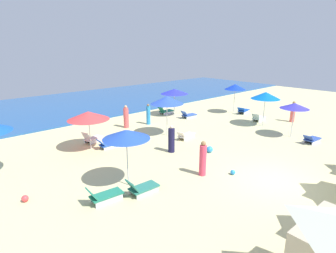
{
  "coord_description": "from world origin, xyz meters",
  "views": [
    {
      "loc": [
        -11.2,
        -4.95,
        5.93
      ],
      "look_at": [
        0.05,
        7.37,
        1.01
      ],
      "focal_mm": 29.17,
      "sensor_mm": 36.0,
      "label": 1
    }
  ],
  "objects_px": {
    "lounge_chair_7_0": "(243,111)",
    "beachgoer_2": "(148,115)",
    "lounge_chair_0_1": "(142,188)",
    "umbrella_1": "(174,91)",
    "lounge_chair_2_1": "(92,138)",
    "beachgoer_3": "(126,117)",
    "umbrella_0": "(126,134)",
    "umbrella_7": "(235,87)",
    "umbrella_5": "(295,106)",
    "beach_ball_0": "(233,172)",
    "lounge_chair_5_0": "(312,139)",
    "beach_ball_1": "(210,149)",
    "lounge_chair_1_1": "(188,115)",
    "lounge_chair_3_0": "(259,118)",
    "beach_ball_2": "(25,198)",
    "beachgoer_0": "(203,159)",
    "umbrella_2": "(88,116)",
    "lounge_chair_2_0": "(109,144)",
    "lounge_chair_0_0": "(104,196)",
    "umbrella_3": "(266,95)",
    "lounge_chair_1_0": "(166,111)",
    "umbrella_4": "(167,100)",
    "lounge_chair_4_0": "(186,135)",
    "beachgoer_4": "(171,140)"
  },
  "relations": [
    {
      "from": "umbrella_3",
      "to": "beach_ball_0",
      "type": "height_order",
      "value": "umbrella_3"
    },
    {
      "from": "umbrella_1",
      "to": "umbrella_4",
      "type": "relative_size",
      "value": 0.88
    },
    {
      "from": "lounge_chair_5_0",
      "to": "umbrella_2",
      "type": "bearing_deg",
      "value": 57.04
    },
    {
      "from": "beachgoer_0",
      "to": "beach_ball_1",
      "type": "xyz_separation_m",
      "value": [
        2.52,
        1.61,
        -0.62
      ]
    },
    {
      "from": "lounge_chair_2_0",
      "to": "lounge_chair_5_0",
      "type": "distance_m",
      "value": 12.76
    },
    {
      "from": "beachgoer_2",
      "to": "lounge_chair_1_0",
      "type": "bearing_deg",
      "value": -62.56
    },
    {
      "from": "beach_ball_0",
      "to": "lounge_chair_1_0",
      "type": "bearing_deg",
      "value": 62.82
    },
    {
      "from": "umbrella_2",
      "to": "lounge_chair_7_0",
      "type": "height_order",
      "value": "umbrella_2"
    },
    {
      "from": "lounge_chair_2_0",
      "to": "beach_ball_2",
      "type": "xyz_separation_m",
      "value": [
        -5.61,
        -3.05,
        -0.09
      ]
    },
    {
      "from": "beachgoer_4",
      "to": "lounge_chair_4_0",
      "type": "bearing_deg",
      "value": 97.12
    },
    {
      "from": "lounge_chair_2_0",
      "to": "lounge_chair_0_0",
      "type": "bearing_deg",
      "value": 150.25
    },
    {
      "from": "beachgoer_2",
      "to": "beachgoer_3",
      "type": "relative_size",
      "value": 0.95
    },
    {
      "from": "lounge_chair_2_1",
      "to": "lounge_chair_3_0",
      "type": "relative_size",
      "value": 0.97
    },
    {
      "from": "umbrella_0",
      "to": "lounge_chair_1_0",
      "type": "relative_size",
      "value": 1.7
    },
    {
      "from": "lounge_chair_1_1",
      "to": "lounge_chair_2_1",
      "type": "xyz_separation_m",
      "value": [
        -9.12,
        -0.18,
        0.03
      ]
    },
    {
      "from": "umbrella_3",
      "to": "umbrella_7",
      "type": "xyz_separation_m",
      "value": [
        1.81,
        3.94,
        0.06
      ]
    },
    {
      "from": "umbrella_5",
      "to": "beach_ball_0",
      "type": "xyz_separation_m",
      "value": [
        -7.7,
        -0.66,
        -2.03
      ]
    },
    {
      "from": "umbrella_0",
      "to": "umbrella_4",
      "type": "height_order",
      "value": "umbrella_4"
    },
    {
      "from": "umbrella_3",
      "to": "umbrella_5",
      "type": "height_order",
      "value": "umbrella_3"
    },
    {
      "from": "beach_ball_1",
      "to": "lounge_chair_0_1",
      "type": "bearing_deg",
      "value": -169.75
    },
    {
      "from": "lounge_chair_1_1",
      "to": "lounge_chair_2_1",
      "type": "relative_size",
      "value": 1.01
    },
    {
      "from": "lounge_chair_2_0",
      "to": "lounge_chair_5_0",
      "type": "height_order",
      "value": "lounge_chair_2_0"
    },
    {
      "from": "lounge_chair_0_0",
      "to": "lounge_chair_7_0",
      "type": "relative_size",
      "value": 0.92
    },
    {
      "from": "lounge_chair_0_1",
      "to": "beachgoer_0",
      "type": "relative_size",
      "value": 0.81
    },
    {
      "from": "umbrella_2",
      "to": "beach_ball_1",
      "type": "relative_size",
      "value": 6.48
    },
    {
      "from": "lounge_chair_0_0",
      "to": "lounge_chair_0_1",
      "type": "bearing_deg",
      "value": -103.23
    },
    {
      "from": "lounge_chair_3_0",
      "to": "beach_ball_2",
      "type": "bearing_deg",
      "value": 87.08
    },
    {
      "from": "lounge_chair_3_0",
      "to": "umbrella_5",
      "type": "height_order",
      "value": "umbrella_5"
    },
    {
      "from": "umbrella_1",
      "to": "lounge_chair_7_0",
      "type": "xyz_separation_m",
      "value": [
        5.17,
        -3.72,
        -1.88
      ]
    },
    {
      "from": "lounge_chair_2_0",
      "to": "beach_ball_1",
      "type": "bearing_deg",
      "value": -137.29
    },
    {
      "from": "umbrella_1",
      "to": "lounge_chair_1_0",
      "type": "relative_size",
      "value": 1.58
    },
    {
      "from": "lounge_chair_1_1",
      "to": "beachgoer_3",
      "type": "xyz_separation_m",
      "value": [
        -5.6,
        1.14,
        0.54
      ]
    },
    {
      "from": "lounge_chair_1_1",
      "to": "beachgoer_3",
      "type": "bearing_deg",
      "value": 83.67
    },
    {
      "from": "umbrella_1",
      "to": "lounge_chair_4_0",
      "type": "distance_m",
      "value": 6.67
    },
    {
      "from": "lounge_chair_4_0",
      "to": "beachgoer_2",
      "type": "height_order",
      "value": "beachgoer_2"
    },
    {
      "from": "lounge_chair_4_0",
      "to": "umbrella_2",
      "type": "bearing_deg",
      "value": 57.5
    },
    {
      "from": "beachgoer_3",
      "to": "lounge_chair_5_0",
      "type": "bearing_deg",
      "value": -147.5
    },
    {
      "from": "lounge_chair_5_0",
      "to": "beach_ball_1",
      "type": "bearing_deg",
      "value": 66.04
    },
    {
      "from": "lounge_chair_7_0",
      "to": "beachgoer_2",
      "type": "relative_size",
      "value": 0.95
    },
    {
      "from": "beachgoer_3",
      "to": "umbrella_7",
      "type": "bearing_deg",
      "value": -105.25
    },
    {
      "from": "umbrella_0",
      "to": "umbrella_7",
      "type": "relative_size",
      "value": 0.96
    },
    {
      "from": "lounge_chair_0_1",
      "to": "umbrella_1",
      "type": "relative_size",
      "value": 0.58
    },
    {
      "from": "lounge_chair_2_1",
      "to": "umbrella_5",
      "type": "xyz_separation_m",
      "value": [
        10.51,
        -8.08,
        1.88
      ]
    },
    {
      "from": "lounge_chair_0_0",
      "to": "lounge_chair_2_0",
      "type": "xyz_separation_m",
      "value": [
        3.3,
        5.18,
        -0.05
      ]
    },
    {
      "from": "beachgoer_0",
      "to": "umbrella_2",
      "type": "bearing_deg",
      "value": 131.2
    },
    {
      "from": "lounge_chair_1_0",
      "to": "lounge_chair_7_0",
      "type": "relative_size",
      "value": 0.97
    },
    {
      "from": "lounge_chair_0_1",
      "to": "lounge_chair_7_0",
      "type": "bearing_deg",
      "value": -69.13
    },
    {
      "from": "umbrella_7",
      "to": "umbrella_1",
      "type": "bearing_deg",
      "value": 146.49
    },
    {
      "from": "lounge_chair_2_1",
      "to": "umbrella_4",
      "type": "xyz_separation_m",
      "value": [
        4.55,
        -2.11,
        2.19
      ]
    },
    {
      "from": "lounge_chair_2_1",
      "to": "beachgoer_3",
      "type": "height_order",
      "value": "beachgoer_3"
    }
  ]
}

